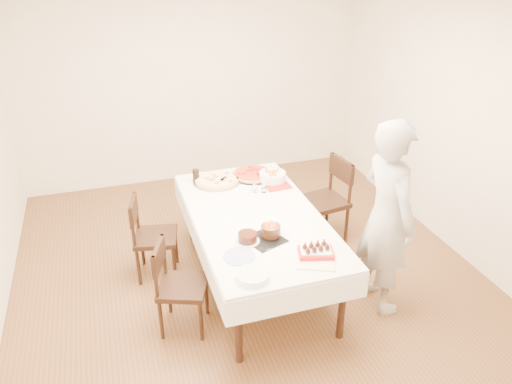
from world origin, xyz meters
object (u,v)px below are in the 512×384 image
object	(u,v)px
pizza_white	(217,180)
person	(387,218)
taper_candle	(264,181)
strawberry_box	(316,252)
chair_right_savory	(324,201)
chair_left_dessert	(183,287)
layer_cake	(247,238)
dining_table	(256,249)
pasta_bowl	(272,176)
pizza_pepperoni	(253,174)
cola_glass	(196,175)
chair_left_savory	(156,237)
birthday_cake	(271,227)

from	to	relation	value
pizza_white	person	bearing A→B (deg)	-50.12
taper_candle	strawberry_box	size ratio (longest dim) A/B	0.92
chair_right_savory	strawberry_box	xyz separation A→B (m)	(-0.68, -1.28, 0.31)
chair_left_dessert	layer_cake	xyz separation A→B (m)	(0.57, 0.00, 0.38)
dining_table	pasta_bowl	world-z (taller)	pasta_bowl
pizza_pepperoni	cola_glass	bearing A→B (deg)	174.08
pizza_pepperoni	chair_left_dessert	bearing A→B (deg)	-129.31
pizza_white	layer_cake	world-z (taller)	layer_cake
taper_candle	layer_cake	world-z (taller)	taper_candle
chair_right_savory	pizza_white	size ratio (longest dim) A/B	1.91
layer_cake	chair_right_savory	bearing A→B (deg)	39.00
chair_left_savory	pasta_bowl	bearing A→B (deg)	-159.04
taper_candle	layer_cake	bearing A→B (deg)	-117.11
chair_left_dessert	strawberry_box	size ratio (longest dim) A/B	3.01
chair_right_savory	birthday_cake	distance (m)	1.34
chair_left_savory	chair_left_dessert	bearing A→B (deg)	109.60
pizza_white	strawberry_box	world-z (taller)	strawberry_box
strawberry_box	dining_table	bearing A→B (deg)	108.70
pasta_bowl	cola_glass	xyz separation A→B (m)	(-0.76, 0.24, 0.01)
chair_right_savory	pasta_bowl	bearing A→B (deg)	160.11
chair_left_savory	taper_candle	world-z (taller)	taper_candle
pasta_bowl	layer_cake	world-z (taller)	pasta_bowl
pizza_white	taper_candle	distance (m)	0.54
pasta_bowl	strawberry_box	distance (m)	1.40
dining_table	pasta_bowl	distance (m)	0.85
pizza_pepperoni	birthday_cake	xyz separation A→B (m)	(-0.21, -1.19, 0.07)
layer_cake	strawberry_box	world-z (taller)	layer_cake
cola_glass	birthday_cake	world-z (taller)	birthday_cake
chair_right_savory	person	xyz separation A→B (m)	(0.04, -1.13, 0.41)
chair_left_savory	pasta_bowl	distance (m)	1.34
dining_table	layer_cake	bearing A→B (deg)	-116.78
pizza_pepperoni	pasta_bowl	xyz separation A→B (m)	(0.16, -0.18, 0.03)
layer_cake	birthday_cake	xyz separation A→B (m)	(0.21, 0.02, 0.05)
taper_candle	chair_right_savory	bearing A→B (deg)	7.91
birthday_cake	chair_left_savory	bearing A→B (deg)	137.73
pasta_bowl	taper_candle	world-z (taller)	taper_candle
birthday_cake	strawberry_box	distance (m)	0.46
pizza_pepperoni	dining_table	bearing A→B (deg)	-105.36
pasta_bowl	person	bearing A→B (deg)	-64.26
pizza_white	cola_glass	bearing A→B (deg)	153.90
chair_left_savory	pizza_pepperoni	size ratio (longest dim) A/B	1.83
chair_right_savory	layer_cake	size ratio (longest dim) A/B	4.64
chair_left_dessert	birthday_cake	bearing A→B (deg)	-157.92
chair_left_savory	cola_glass	distance (m)	0.78
dining_table	chair_right_savory	world-z (taller)	chair_right_savory
person	pizza_pepperoni	size ratio (longest dim) A/B	3.81
person	pasta_bowl	bearing A→B (deg)	21.14
pasta_bowl	dining_table	bearing A→B (deg)	-121.16
strawberry_box	taper_candle	bearing A→B (deg)	91.97
pizza_white	chair_right_savory	bearing A→B (deg)	-13.00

